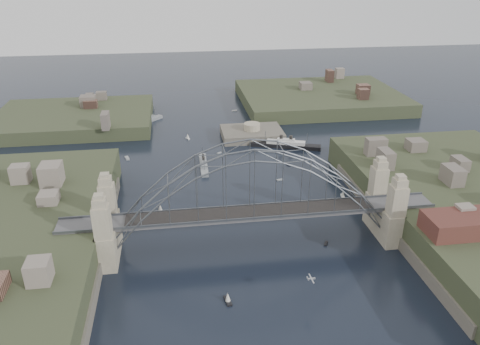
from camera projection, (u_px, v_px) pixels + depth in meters
name	position (u px, v px, depth m)	size (l,w,h in m)	color
ground	(251.00, 244.00, 107.80)	(500.00, 500.00, 0.00)	black
bridge	(252.00, 196.00, 102.69)	(84.00, 13.80, 24.60)	#535255
headland_nw	(75.00, 123.00, 185.93)	(60.00, 45.00, 9.00)	#343C23
headland_ne	(319.00, 102.00, 213.11)	(70.00, 55.00, 9.50)	#343C23
fort_island	(252.00, 138.00, 172.55)	(22.00, 16.00, 9.40)	#5A5449
wharf_shed	(473.00, 223.00, 96.82)	(20.00, 8.00, 4.00)	#592D26
naval_cruiser_near	(204.00, 164.00, 147.86)	(2.51, 16.69, 5.00)	gray
naval_cruiser_far	(147.00, 120.00, 187.85)	(12.71, 12.60, 5.31)	gray
ocean_liner	(286.00, 145.00, 162.93)	(23.86, 11.02, 5.92)	black
aeroplane	(311.00, 279.00, 86.82)	(1.56, 2.96, 0.43)	#AFB1B6
small_boat_a	(160.00, 208.00, 121.53)	(1.21, 2.83, 2.38)	white
small_boat_b	(280.00, 180.00, 138.78)	(1.95, 0.97, 0.45)	white
small_boat_c	(228.00, 298.00, 89.35)	(1.47, 3.09, 2.38)	white
small_boat_d	(288.00, 164.00, 149.63)	(1.59, 2.60, 0.45)	white
small_boat_e	(127.00, 158.00, 153.91)	(1.93, 3.52, 0.45)	white
small_boat_f	(219.00, 153.00, 157.96)	(1.81, 1.54, 0.45)	white
small_boat_h	(188.00, 137.00, 170.55)	(1.60, 2.35, 2.38)	white
small_boat_i	(343.00, 194.00, 128.87)	(1.19, 2.59, 2.38)	white
small_boat_k	(234.00, 111.00, 202.27)	(2.20, 1.11, 0.45)	white
small_boat_l	(83.00, 192.00, 130.11)	(2.54, 1.75, 2.38)	white
small_boat_m	(326.00, 244.00, 107.72)	(1.45, 1.93, 0.45)	white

